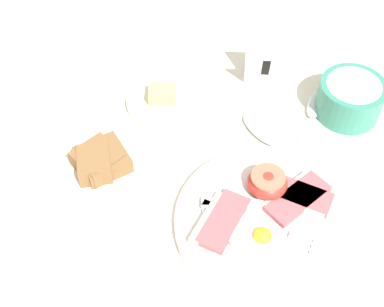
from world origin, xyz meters
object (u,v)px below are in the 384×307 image
at_px(teaspoon_by_saucer, 312,115).
at_px(teaspoon_near_cup, 248,118).
at_px(sugar_cup, 350,98).
at_px(number_card, 265,63).
at_px(butter_dish, 163,101).
at_px(breakfast_plate, 270,218).
at_px(bread_plate, 100,167).
at_px(teaspoon_stray, 16,251).

relative_size(teaspoon_by_saucer, teaspoon_near_cup, 1.28).
bearing_deg(sugar_cup, teaspoon_by_saucer, -156.79).
xyz_separation_m(number_card, teaspoon_by_saucer, (0.08, -0.06, -0.03)).
xyz_separation_m(sugar_cup, butter_dish, (-0.27, -0.04, -0.02)).
xyz_separation_m(teaspoon_by_saucer, teaspoon_near_cup, (-0.09, -0.03, 0.00)).
xyz_separation_m(breakfast_plate, butter_dish, (-0.18, 0.18, -0.00)).
relative_size(bread_plate, teaspoon_by_saucer, 0.92).
height_order(bread_plate, sugar_cup, sugar_cup).
height_order(sugar_cup, teaspoon_stray, sugar_cup).
relative_size(butter_dish, teaspoon_stray, 0.58).
distance_m(breakfast_plate, teaspoon_by_saucer, 0.20).
bearing_deg(sugar_cup, bread_plate, -149.73).
relative_size(breakfast_plate, number_card, 3.30).
bearing_deg(teaspoon_by_saucer, bread_plate, 133.52).
bearing_deg(bread_plate, breakfast_plate, -7.11).
distance_m(bread_plate, number_card, 0.30).
bearing_deg(butter_dish, teaspoon_near_cup, -3.00).
distance_m(breakfast_plate, bread_plate, 0.23).
bearing_deg(number_card, breakfast_plate, -89.65).
bearing_deg(teaspoon_by_saucer, teaspoon_stray, 144.19).
xyz_separation_m(teaspoon_near_cup, teaspoon_stray, (-0.24, -0.28, 0.00)).
height_order(sugar_cup, teaspoon_by_saucer, sugar_cup).
distance_m(teaspoon_by_saucer, teaspoon_stray, 0.45).
relative_size(butter_dish, number_card, 1.50).
distance_m(number_card, teaspoon_near_cup, 0.09).
distance_m(butter_dish, number_card, 0.17).
relative_size(breakfast_plate, bread_plate, 1.38).
bearing_deg(number_card, butter_dish, -158.90).
distance_m(breakfast_plate, teaspoon_near_cup, 0.18).
relative_size(sugar_cup, butter_dish, 0.87).
bearing_deg(teaspoon_near_cup, teaspoon_stray, -86.92).
xyz_separation_m(bread_plate, sugar_cup, (0.32, 0.19, 0.02)).
height_order(teaspoon_near_cup, teaspoon_stray, same).
xyz_separation_m(sugar_cup, teaspoon_stray, (-0.38, -0.32, -0.02)).
bearing_deg(teaspoon_near_cup, bread_plate, -97.86).
xyz_separation_m(number_card, teaspoon_stray, (-0.25, -0.36, -0.03)).
distance_m(bread_plate, teaspoon_by_saucer, 0.32).
bearing_deg(teaspoon_by_saucer, sugar_cup, -54.72).
distance_m(butter_dish, teaspoon_by_saucer, 0.22).
bearing_deg(teaspoon_stray, butter_dish, -94.17).
bearing_deg(butter_dish, bread_plate, -109.01).
xyz_separation_m(breakfast_plate, bread_plate, (-0.23, 0.03, 0.00)).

